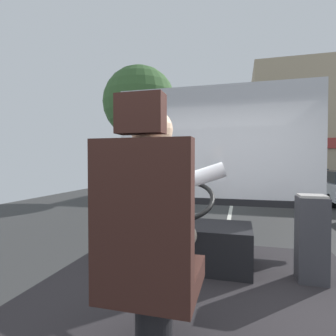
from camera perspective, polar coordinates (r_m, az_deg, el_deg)
name	(u,v)px	position (r m, az deg, el deg)	size (l,w,h in m)	color
ground	(231,207)	(10.71, 13.24, -8.03)	(18.00, 44.00, 0.06)	#2F2F2F
driver_seat	(148,253)	(1.40, -4.20, -17.40)	(0.48, 0.48, 1.32)	black
bus_driver	(155,208)	(1.46, -2.72, -8.46)	(0.73, 0.52, 0.82)	#332D28
steering_console	(193,243)	(2.71, 5.26, -15.46)	(1.10, 1.02, 0.86)	black
fare_box	(312,238)	(2.64, 28.05, -12.95)	(0.23, 0.21, 0.73)	#333338
windshield_panel	(214,158)	(3.39, 9.72, 2.04)	(2.50, 0.08, 1.48)	silver
street_tree	(140,103)	(12.58, -6.02, 13.43)	(3.26, 3.26, 6.00)	#4C3828
parked_car_blue	(308,178)	(18.58, 27.45, -1.95)	(1.83, 4.31, 1.30)	navy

